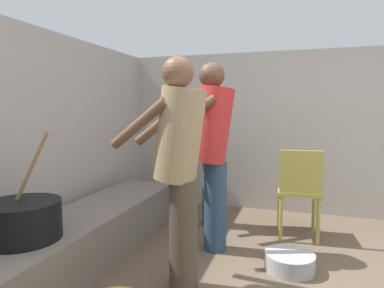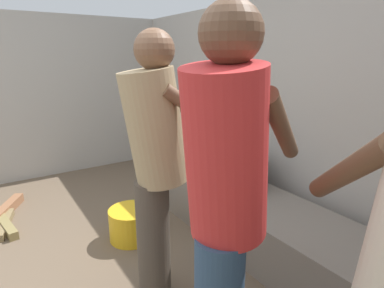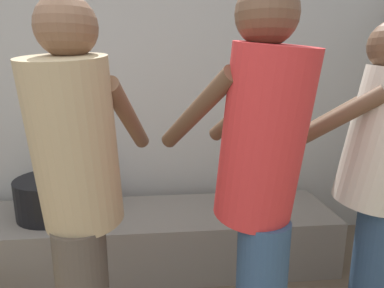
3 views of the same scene
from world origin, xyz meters
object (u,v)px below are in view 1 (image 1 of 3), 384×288
cooking_pot_main (23,220)px  cook_in_cream_shirt (210,144)px  metal_mixing_bowl (290,262)px  cook_in_red_shirt (212,145)px  chair_olive (299,189)px  cook_in_tan_shirt (179,159)px

cooking_pot_main → cook_in_cream_shirt: (1.70, -0.83, 0.36)m
cooking_pot_main → metal_mixing_bowl: size_ratio=1.83×
cook_in_red_shirt → chair_olive: (0.50, -0.74, -0.45)m
cook_in_cream_shirt → cook_in_tan_shirt: (-1.29, -0.12, 0.03)m
cook_in_red_shirt → cook_in_cream_shirt: (0.60, 0.18, -0.06)m
cook_in_cream_shirt → chair_olive: size_ratio=1.77×
cooking_pot_main → cook_in_red_shirt: 1.55m
cooking_pot_main → metal_mixing_bowl: cooking_pot_main is taller
cook_in_cream_shirt → cook_in_red_shirt: bearing=-163.5°
cooking_pot_main → chair_olive: bearing=-47.5°
metal_mixing_bowl → cook_in_tan_shirt: bearing=124.0°
metal_mixing_bowl → chair_olive: bearing=-4.9°
cook_in_red_shirt → metal_mixing_bowl: cook_in_red_shirt is taller
cook_in_tan_shirt → chair_olive: 1.49m
cooking_pot_main → cook_in_red_shirt: bearing=-42.6°
cook_in_tan_shirt → chair_olive: bearing=-33.9°
cook_in_red_shirt → cook_in_tan_shirt: cook_in_red_shirt is taller
cooking_pot_main → cook_in_tan_shirt: 1.11m
cook_in_cream_shirt → metal_mixing_bowl: bearing=-132.6°
cook_in_cream_shirt → chair_olive: 1.00m
cooking_pot_main → metal_mixing_bowl: (0.91, -1.68, -0.46)m
cook_in_cream_shirt → cook_in_tan_shirt: size_ratio=0.97×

